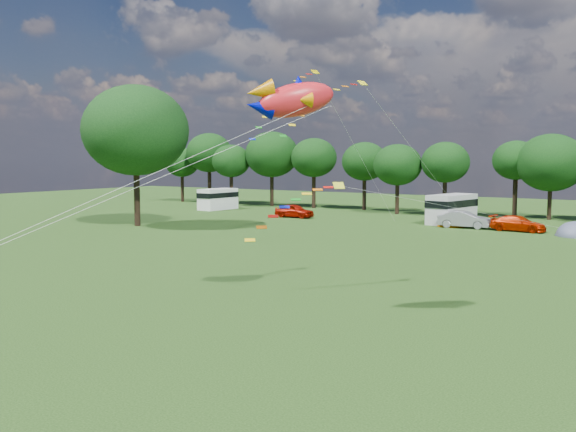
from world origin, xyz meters
The scene contains 13 objects.
ground_plane centered at (0.00, 0.00, 0.00)m, with size 180.00×180.00×0.00m, color black.
big_tree centered at (-30.00, 28.00, 9.02)m, with size 10.00×10.00×13.28m.
car_a centered at (-21.93, 43.20, 0.74)m, with size 1.75×4.43×1.48m, color #A11003.
car_b centered at (-3.32, 43.08, 0.78)m, with size 1.66×4.44×1.57m, color gray.
car_c centered at (1.51, 42.99, 0.69)m, with size 1.93×4.59×1.38m, color #BC2000.
campervan_a centered at (-35.66, 47.04, 1.40)m, with size 2.54×5.42×2.60m.
campervan_c centered at (-5.54, 46.13, 1.55)m, with size 3.59×6.26×2.89m.
tent_orange centered at (-4.74, 43.80, 0.02)m, with size 2.67×2.92×2.09m.
tent_greyblue centered at (6.38, 42.05, 0.02)m, with size 3.28×3.59×2.44m.
fish_kite centered at (0.51, 7.34, 8.90)m, with size 3.51×3.49×2.10m.
streamer_kite_a centered at (-12.94, 28.17, 11.58)m, with size 3.23×5.59×5.75m.
streamer_kite_b centered at (-5.82, 22.05, 10.34)m, with size 4.14×4.67×3.78m.
streamer_kite_c centered at (-1.80, 12.23, 4.33)m, with size 3.13×4.91×2.78m.
Camera 1 is at (14.96, -15.13, 6.54)m, focal length 40.00 mm.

